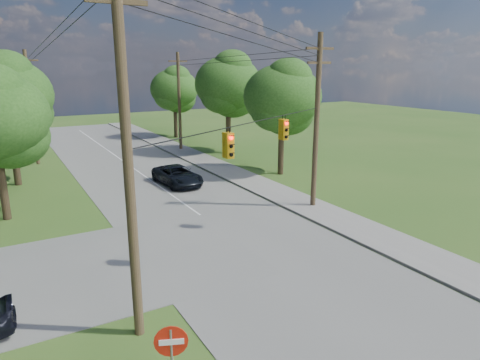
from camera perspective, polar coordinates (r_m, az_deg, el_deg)
ground at (r=16.77m, az=3.01°, el=-15.94°), size 140.00×140.00×0.00m
main_road at (r=21.50m, az=0.29°, el=-8.61°), size 10.00×100.00×0.03m
sidewalk_east at (r=25.27m, az=13.62°, el=-5.26°), size 2.60×100.00×0.12m
pole_sw at (r=13.10m, az=-14.83°, el=4.01°), size 2.00×0.32×12.00m
pole_ne at (r=26.33m, az=10.18°, el=7.87°), size 2.00×0.32×10.50m
pole_north_e at (r=45.41m, az=-8.10°, el=10.40°), size 2.00×0.32×10.00m
pole_north_w at (r=42.30m, az=-26.05°, el=8.73°), size 2.00×0.32×10.00m
power_lines at (r=25.40m, az=-8.41°, el=16.03°), size 13.93×29.62×4.93m
traffic_signals at (r=19.75m, az=2.54°, el=5.88°), size 4.91×3.27×1.05m
tree_w_mid at (r=35.13m, az=-28.72°, el=9.84°), size 6.40×6.40×9.22m
tree_e_near at (r=34.46m, az=5.66°, el=10.95°), size 6.20×6.20×8.81m
tree_e_mid at (r=43.20m, az=-1.61°, el=12.68°), size 6.60×6.60×9.64m
tree_e_far at (r=53.75m, az=-8.75°, el=11.90°), size 5.80×5.80×8.32m
car_main_north at (r=32.19m, az=-8.35°, el=0.62°), size 2.69×5.20×1.40m
do_not_enter_sign at (r=11.41m, az=-9.12°, el=-21.62°), size 0.80×0.34×2.54m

